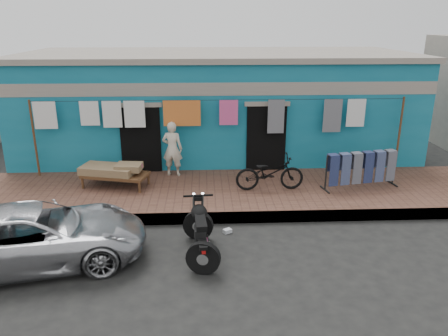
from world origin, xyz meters
TOP-DOWN VIEW (x-y plane):
  - ground at (0.00, 0.00)m, footprint 80.00×80.00m
  - sidewalk at (0.00, 3.00)m, footprint 28.00×3.00m
  - curb at (0.00, 1.55)m, footprint 28.00×0.10m
  - building at (-0.00, 6.99)m, footprint 12.20×5.20m
  - clothesline at (-0.50, 4.25)m, footprint 10.06×0.06m
  - car at (-3.58, 0.02)m, footprint 4.41×2.71m
  - seated_person at (-1.31, 4.12)m, footprint 0.60×0.45m
  - bicycle at (1.19, 2.91)m, footprint 1.71×0.66m
  - motorcycle at (-0.54, 0.17)m, footprint 0.84×1.74m
  - charpoy at (-2.73, 3.32)m, footprint 2.12×1.64m
  - jeans_rack at (3.52, 2.96)m, footprint 2.16×1.15m
  - litter_a at (-0.43, 1.20)m, footprint 0.24×0.21m
  - litter_b at (0.03, 1.07)m, footprint 0.21×0.19m
  - litter_c at (-0.63, 1.18)m, footprint 0.23×0.25m

SIDE VIEW (x-z plane):
  - ground at x=0.00m, z-range 0.00..0.00m
  - litter_c at x=-0.63m, z-range 0.00..0.08m
  - litter_b at x=0.03m, z-range 0.00..0.08m
  - litter_a at x=-0.43m, z-range 0.00..0.09m
  - sidewalk at x=0.00m, z-range 0.00..0.25m
  - curb at x=0.00m, z-range 0.00..0.25m
  - motorcycle at x=-0.54m, z-range 0.00..1.07m
  - charpoy at x=-2.73m, z-range 0.25..0.83m
  - car at x=-3.58m, z-range 0.00..1.16m
  - jeans_rack at x=3.52m, z-range 0.25..1.21m
  - bicycle at x=1.19m, z-range 0.25..1.34m
  - seated_person at x=-1.31m, z-range 0.25..1.76m
  - building at x=0.00m, z-range 0.01..3.37m
  - clothesline at x=-0.50m, z-range 0.78..2.88m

